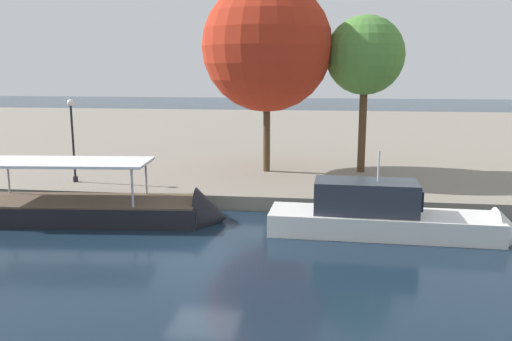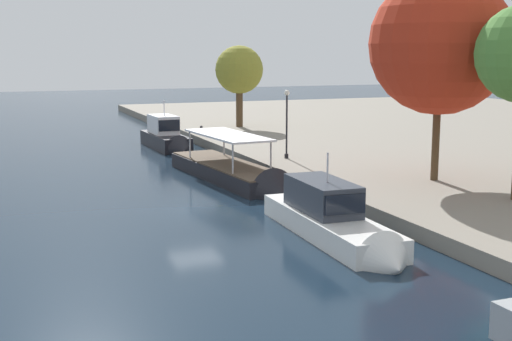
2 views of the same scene
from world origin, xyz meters
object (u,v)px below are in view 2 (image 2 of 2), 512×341
object	(u,v)px
motor_yacht_2	(334,226)
mooring_bollard_0	(201,130)
tour_boat_1	(235,176)
lamp_post	(287,120)
tree_1	(441,46)
motor_yacht_0	(167,140)
tree_3	(240,71)

from	to	relation	value
motor_yacht_2	mooring_bollard_0	xyz separation A→B (m)	(-31.10, 3.63, 0.58)
tour_boat_1	motor_yacht_2	distance (m)	13.52
tour_boat_1	lamp_post	world-z (taller)	lamp_post
motor_yacht_2	tree_1	xyz separation A→B (m)	(-6.47, 9.67, 7.45)
motor_yacht_0	motor_yacht_2	size ratio (longest dim) A/B	0.82
tree_1	tree_3	size ratio (longest dim) A/B	1.48
motor_yacht_0	tour_boat_1	world-z (taller)	motor_yacht_0
lamp_post	motor_yacht_0	bearing A→B (deg)	-157.89
mooring_bollard_0	tree_1	xyz separation A→B (m)	(24.63, 6.04, 6.87)
motor_yacht_0	lamp_post	xyz separation A→B (m)	(12.41, 5.04, 2.59)
motor_yacht_0	tour_boat_1	xyz separation A→B (m)	(15.46, 0.33, -0.37)
motor_yacht_0	lamp_post	bearing A→B (deg)	19.80
lamp_post	tree_1	distance (m)	12.03
mooring_bollard_0	lamp_post	world-z (taller)	lamp_post
mooring_bollard_0	tree_1	world-z (taller)	tree_1
tree_1	motor_yacht_2	bearing A→B (deg)	-56.23
mooring_bollard_0	tree_1	bearing A→B (deg)	13.78
motor_yacht_2	tree_3	distance (m)	37.50
tree_3	motor_yacht_0	bearing A→B (deg)	-51.46
lamp_post	tree_3	xyz separation A→B (m)	(-19.46, 3.81, 2.62)
tour_boat_1	mooring_bollard_0	size ratio (longest dim) A/B	16.99
motor_yacht_0	motor_yacht_2	xyz separation A→B (m)	(28.97, -0.09, -0.15)
tree_3	lamp_post	bearing A→B (deg)	-11.07
motor_yacht_2	tree_1	distance (m)	13.82
motor_yacht_0	motor_yacht_2	bearing A→B (deg)	-2.50
tour_boat_1	lamp_post	size ratio (longest dim) A/B	2.99
motor_yacht_2	motor_yacht_0	bearing A→B (deg)	-178.45
lamp_post	tree_3	distance (m)	20.00
tour_boat_1	tree_1	world-z (taller)	tree_1
motor_yacht_2	tour_boat_1	bearing A→B (deg)	179.92
mooring_bollard_0	tree_1	distance (m)	26.28
motor_yacht_0	tree_1	world-z (taller)	tree_1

